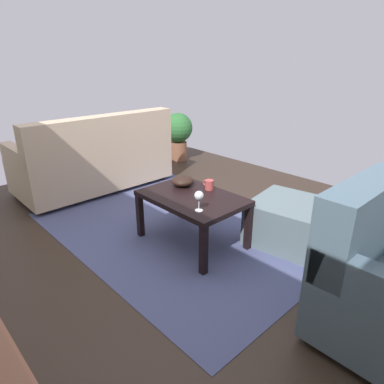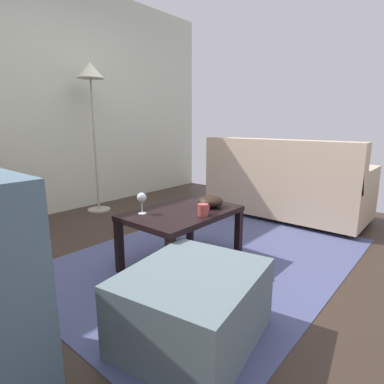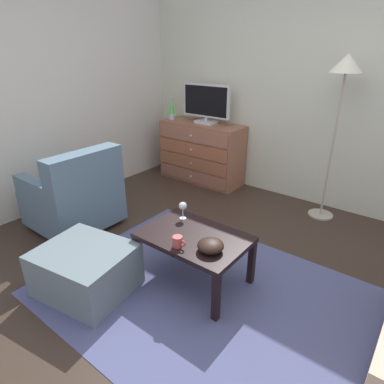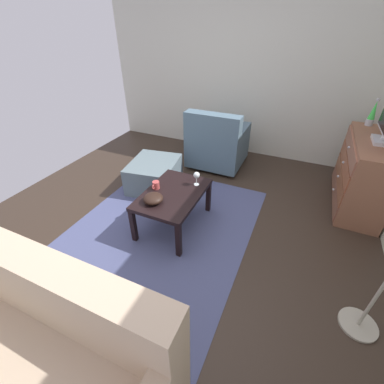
{
  "view_description": "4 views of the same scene",
  "coord_description": "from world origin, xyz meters",
  "px_view_note": "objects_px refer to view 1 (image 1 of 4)",
  "views": [
    {
      "loc": [
        -1.94,
        1.68,
        1.51
      ],
      "look_at": [
        -0.17,
        0.02,
        0.54
      ],
      "focal_mm": 31.82,
      "sensor_mm": 36.0,
      "label": 1
    },
    {
      "loc": [
        -1.74,
        -1.63,
        1.08
      ],
      "look_at": [
        -0.01,
        -0.17,
        0.58
      ],
      "focal_mm": 29.34,
      "sensor_mm": 36.0,
      "label": 2
    },
    {
      "loc": [
        1.33,
        -1.9,
        1.81
      ],
      "look_at": [
        -0.2,
        0.07,
        0.71
      ],
      "focal_mm": 30.64,
      "sensor_mm": 36.0,
      "label": 3
    },
    {
      "loc": [
        1.93,
        1.01,
        1.97
      ],
      "look_at": [
        -0.01,
        0.13,
        0.53
      ],
      "focal_mm": 24.09,
      "sensor_mm": 36.0,
      "label": 4
    }
  ],
  "objects_px": {
    "coffee_table": "(192,202)",
    "bowl_decorative": "(183,181)",
    "wine_glass": "(199,196)",
    "potted_plant": "(178,132)",
    "mug": "(209,185)",
    "couch_large": "(96,161)",
    "ottoman": "(295,224)"
  },
  "relations": [
    {
      "from": "mug",
      "to": "coffee_table",
      "type": "bearing_deg",
      "value": 90.96
    },
    {
      "from": "bowl_decorative",
      "to": "potted_plant",
      "type": "distance_m",
      "value": 2.31
    },
    {
      "from": "potted_plant",
      "to": "couch_large",
      "type": "bearing_deg",
      "value": 99.83
    },
    {
      "from": "mug",
      "to": "ottoman",
      "type": "xyz_separation_m",
      "value": [
        -0.62,
        -0.42,
        -0.29
      ]
    },
    {
      "from": "potted_plant",
      "to": "ottoman",
      "type": "bearing_deg",
      "value": 159.81
    },
    {
      "from": "wine_glass",
      "to": "potted_plant",
      "type": "xyz_separation_m",
      "value": [
        2.25,
        -1.75,
        -0.12
      ]
    },
    {
      "from": "coffee_table",
      "to": "couch_large",
      "type": "xyz_separation_m",
      "value": [
        1.73,
        -0.05,
        -0.03
      ]
    },
    {
      "from": "wine_glass",
      "to": "mug",
      "type": "height_order",
      "value": "wine_glass"
    },
    {
      "from": "wine_glass",
      "to": "mug",
      "type": "bearing_deg",
      "value": -55.59
    },
    {
      "from": "coffee_table",
      "to": "bowl_decorative",
      "type": "relative_size",
      "value": 4.32
    },
    {
      "from": "coffee_table",
      "to": "ottoman",
      "type": "height_order",
      "value": "coffee_table"
    },
    {
      "from": "couch_large",
      "to": "potted_plant",
      "type": "xyz_separation_m",
      "value": [
        0.27,
        -1.53,
        0.08
      ]
    },
    {
      "from": "couch_large",
      "to": "coffee_table",
      "type": "bearing_deg",
      "value": 178.36
    },
    {
      "from": "mug",
      "to": "ottoman",
      "type": "distance_m",
      "value": 0.8
    },
    {
      "from": "coffee_table",
      "to": "potted_plant",
      "type": "xyz_separation_m",
      "value": [
        2.0,
        -1.58,
        0.05
      ]
    },
    {
      "from": "mug",
      "to": "couch_large",
      "type": "relative_size",
      "value": 0.06
    },
    {
      "from": "mug",
      "to": "potted_plant",
      "type": "relative_size",
      "value": 0.16
    },
    {
      "from": "coffee_table",
      "to": "mug",
      "type": "relative_size",
      "value": 7.5
    },
    {
      "from": "bowl_decorative",
      "to": "couch_large",
      "type": "relative_size",
      "value": 0.11
    },
    {
      "from": "wine_glass",
      "to": "potted_plant",
      "type": "bearing_deg",
      "value": -37.86
    },
    {
      "from": "mug",
      "to": "potted_plant",
      "type": "height_order",
      "value": "potted_plant"
    },
    {
      "from": "coffee_table",
      "to": "bowl_decorative",
      "type": "xyz_separation_m",
      "value": [
        0.23,
        -0.1,
        0.1
      ]
    },
    {
      "from": "wine_glass",
      "to": "couch_large",
      "type": "bearing_deg",
      "value": -6.2
    },
    {
      "from": "bowl_decorative",
      "to": "couch_large",
      "type": "height_order",
      "value": "couch_large"
    },
    {
      "from": "wine_glass",
      "to": "ottoman",
      "type": "xyz_separation_m",
      "value": [
        -0.36,
        -0.79,
        -0.37
      ]
    },
    {
      "from": "bowl_decorative",
      "to": "ottoman",
      "type": "height_order",
      "value": "bowl_decorative"
    },
    {
      "from": "bowl_decorative",
      "to": "potted_plant",
      "type": "height_order",
      "value": "potted_plant"
    },
    {
      "from": "mug",
      "to": "bowl_decorative",
      "type": "distance_m",
      "value": 0.25
    },
    {
      "from": "coffee_table",
      "to": "mug",
      "type": "xyz_separation_m",
      "value": [
        0.0,
        -0.2,
        0.1
      ]
    },
    {
      "from": "wine_glass",
      "to": "mug",
      "type": "relative_size",
      "value": 1.38
    },
    {
      "from": "mug",
      "to": "couch_large",
      "type": "bearing_deg",
      "value": 5.05
    },
    {
      "from": "wine_glass",
      "to": "bowl_decorative",
      "type": "xyz_separation_m",
      "value": [
        0.48,
        -0.26,
        -0.07
      ]
    }
  ]
}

